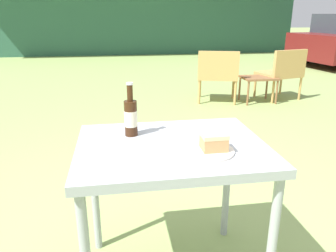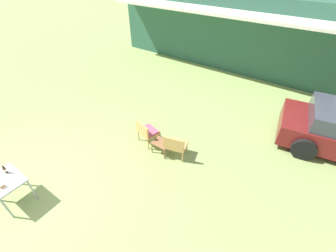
% 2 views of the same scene
% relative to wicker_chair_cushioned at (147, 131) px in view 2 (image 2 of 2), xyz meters
% --- Properties ---
extents(ground_plane, '(60.00, 60.00, 0.00)m').
position_rel_wicker_chair_cushioned_xyz_m(ground_plane, '(-1.28, -3.37, -0.45)').
color(ground_plane, '#8CA35B').
extents(cabin_building, '(10.85, 5.38, 3.28)m').
position_rel_wicker_chair_cushioned_xyz_m(cabin_building, '(-0.89, 8.32, 1.21)').
color(cabin_building, '#2D5B47').
rests_on(cabin_building, ground_plane).
extents(wicker_chair_cushioned, '(0.69, 0.62, 0.78)m').
position_rel_wicker_chair_cushioned_xyz_m(wicker_chair_cushioned, '(0.00, 0.00, 0.00)').
color(wicker_chair_cushioned, tan).
rests_on(wicker_chair_cushioned, ground_plane).
extents(wicker_chair_plain, '(0.68, 0.61, 0.78)m').
position_rel_wicker_chair_cushioned_xyz_m(wicker_chair_plain, '(1.03, -0.02, 0.00)').
color(wicker_chair_plain, tan).
rests_on(wicker_chair_plain, ground_plane).
extents(garden_side_table, '(0.50, 0.39, 0.39)m').
position_rel_wicker_chair_cushioned_xyz_m(garden_side_table, '(0.61, -0.11, -0.11)').
color(garden_side_table, brown).
rests_on(garden_side_table, ground_plane).
extents(patio_table, '(0.83, 0.65, 0.73)m').
position_rel_wicker_chair_cushioned_xyz_m(patio_table, '(-1.28, -3.37, 0.20)').
color(patio_table, '#9EA3A8').
rests_on(patio_table, ground_plane).
extents(cake_on_plate, '(0.23, 0.23, 0.08)m').
position_rel_wicker_chair_cushioned_xyz_m(cake_on_plate, '(-1.13, -3.49, 0.31)').
color(cake_on_plate, silver).
rests_on(cake_on_plate, patio_table).
extents(cola_bottle_near, '(0.06, 0.06, 0.25)m').
position_rel_wicker_chair_cushioned_xyz_m(cola_bottle_near, '(-1.45, -3.23, 0.38)').
color(cola_bottle_near, '#381E0F').
rests_on(cola_bottle_near, patio_table).
extents(fork, '(0.17, 0.02, 0.01)m').
position_rel_wicker_chair_cushioned_xyz_m(fork, '(-1.22, -3.48, 0.29)').
color(fork, silver).
rests_on(fork, patio_table).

